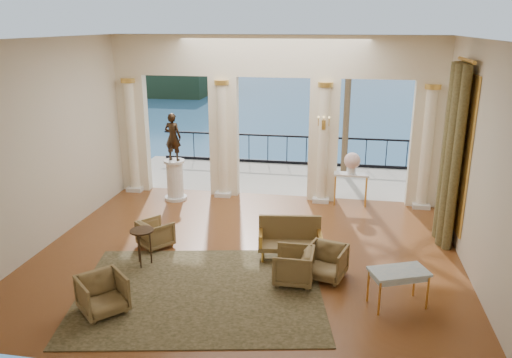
% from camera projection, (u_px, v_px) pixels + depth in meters
% --- Properties ---
extents(floor, '(9.00, 9.00, 0.00)m').
position_uv_depth(floor, '(247.00, 254.00, 10.80)').
color(floor, '#4B2209').
rests_on(floor, ground).
extents(room_walls, '(9.00, 9.00, 9.00)m').
position_uv_depth(room_walls, '(234.00, 135.00, 8.89)').
color(room_walls, beige).
rests_on(room_walls, ground).
extents(arcade, '(9.00, 0.56, 4.50)m').
position_uv_depth(arcade, '(273.00, 107.00, 13.62)').
color(arcade, '#FEEDCA').
rests_on(arcade, ground).
extents(terrace, '(10.00, 3.60, 0.10)m').
position_uv_depth(terrace, '(281.00, 178.00, 16.26)').
color(terrace, '#B2A594').
rests_on(terrace, ground).
extents(balustrade, '(9.00, 0.06, 1.03)m').
position_uv_depth(balustrade, '(287.00, 153.00, 17.63)').
color(balustrade, black).
rests_on(balustrade, terrace).
extents(palm_tree, '(2.00, 2.00, 4.50)m').
position_uv_depth(palm_tree, '(350.00, 46.00, 15.45)').
color(palm_tree, '#4C3823').
rests_on(palm_tree, terrace).
extents(headland, '(22.00, 18.00, 6.00)m').
position_uv_depth(headland, '(150.00, 72.00, 82.46)').
color(headland, black).
rests_on(headland, sea).
extents(sea, '(160.00, 160.00, 0.00)m').
position_uv_depth(sea, '(330.00, 105.00, 68.97)').
color(sea, '#2B5389').
rests_on(sea, ground).
extents(curtain, '(0.33, 1.40, 4.09)m').
position_uv_depth(curtain, '(452.00, 155.00, 10.89)').
color(curtain, '#4C4323').
rests_on(curtain, ground).
extents(window_frame, '(0.04, 1.60, 3.40)m').
position_uv_depth(window_frame, '(461.00, 152.00, 10.84)').
color(window_frame, gold).
rests_on(window_frame, room_walls).
extents(wall_sconce, '(0.30, 0.11, 0.33)m').
position_uv_depth(wall_sconce, '(324.00, 124.00, 13.20)').
color(wall_sconce, gold).
rests_on(wall_sconce, arcade).
extents(rug, '(5.05, 4.27, 0.02)m').
position_uv_depth(rug, '(201.00, 292.00, 9.27)').
color(rug, '#2B2E16').
rests_on(rug, ground).
extents(armchair_a, '(1.00, 1.00, 0.75)m').
position_uv_depth(armchair_a, '(102.00, 292.00, 8.54)').
color(armchair_a, '#473921').
rests_on(armchair_a, ground).
extents(armchair_b, '(0.87, 0.84, 0.74)m').
position_uv_depth(armchair_b, '(326.00, 261.00, 9.70)').
color(armchair_b, '#473921').
rests_on(armchair_b, ground).
extents(armchair_c, '(0.70, 0.74, 0.75)m').
position_uv_depth(armchair_c, '(294.00, 264.00, 9.53)').
color(armchair_c, '#473921').
rests_on(armchair_c, ground).
extents(armchair_d, '(0.89, 0.89, 0.67)m').
position_uv_depth(armchair_d, '(156.00, 232.00, 11.09)').
color(armchair_d, '#473921').
rests_on(armchair_d, ground).
extents(settee, '(1.39, 0.74, 0.88)m').
position_uv_depth(settee, '(290.00, 238.00, 10.56)').
color(settee, '#473921').
rests_on(settee, ground).
extents(game_table, '(1.12, 0.88, 0.68)m').
position_uv_depth(game_table, '(399.00, 274.00, 8.67)').
color(game_table, '#ACCBDC').
rests_on(game_table, ground).
extents(pedestal, '(0.63, 0.63, 1.15)m').
position_uv_depth(pedestal, '(175.00, 181.00, 14.02)').
color(pedestal, silver).
rests_on(pedestal, ground).
extents(statue, '(0.53, 0.39, 1.32)m').
position_uv_depth(statue, '(173.00, 137.00, 13.64)').
color(statue, '#2E2114').
rests_on(statue, pedestal).
extents(console_table, '(0.94, 0.36, 0.89)m').
position_uv_depth(console_table, '(351.00, 179.00, 13.55)').
color(console_table, silver).
rests_on(console_table, ground).
extents(urn, '(0.44, 0.44, 0.58)m').
position_uv_depth(urn, '(352.00, 162.00, 13.40)').
color(urn, silver).
rests_on(urn, console_table).
extents(side_table, '(0.48, 0.48, 0.79)m').
position_uv_depth(side_table, '(142.00, 235.00, 10.12)').
color(side_table, black).
rests_on(side_table, ground).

